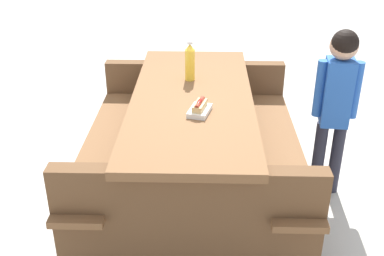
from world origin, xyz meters
TOP-DOWN VIEW (x-y plane):
  - ground_plane at (0.00, 0.00)m, footprint 30.00×30.00m
  - picnic_table at (0.00, 0.00)m, footprint 2.15×1.90m
  - soda_bottle at (-0.27, 0.07)m, footprint 0.07×0.07m
  - hotdog_tray at (0.25, -0.03)m, footprint 0.21×0.19m
  - child_in_coat at (0.22, 0.91)m, footprint 0.22×0.27m

SIDE VIEW (x-z plane):
  - ground_plane at x=0.00m, z-range 0.00..0.00m
  - picnic_table at x=0.00m, z-range 0.07..0.82m
  - child_in_coat at x=0.22m, z-range 0.16..1.33m
  - hotdog_tray at x=0.25m, z-range 0.74..0.82m
  - soda_bottle at x=-0.27m, z-range 0.74..1.01m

